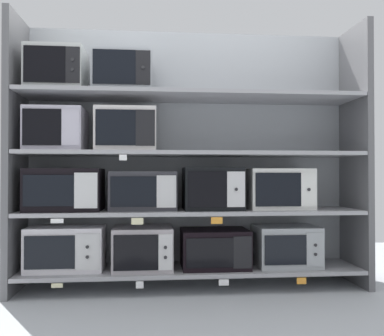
{
  "coord_description": "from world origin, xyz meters",
  "views": [
    {
      "loc": [
        -0.32,
        -3.37,
        0.89
      ],
      "look_at": [
        0.0,
        0.0,
        0.94
      ],
      "focal_mm": 40.42,
      "sensor_mm": 36.0,
      "label": 1
    }
  ],
  "objects_px": {
    "microwave_10": "(57,70)",
    "microwave_3": "(286,246)",
    "microwave_2": "(215,248)",
    "microwave_11": "(123,73)",
    "microwave_1": "(143,248)",
    "microwave_8": "(57,130)",
    "microwave_6": "(212,188)",
    "microwave_7": "(279,189)",
    "microwave_0": "(66,248)",
    "microwave_9": "(126,130)",
    "microwave_5": "(143,191)",
    "microwave_4": "(65,190)"
  },
  "relations": [
    {
      "from": "microwave_1",
      "to": "microwave_10",
      "type": "xyz_separation_m",
      "value": [
        -0.66,
        -0.0,
        1.36
      ]
    },
    {
      "from": "microwave_7",
      "to": "microwave_9",
      "type": "relative_size",
      "value": 1.1
    },
    {
      "from": "microwave_0",
      "to": "microwave_9",
      "type": "xyz_separation_m",
      "value": [
        0.45,
        -0.0,
        0.91
      ]
    },
    {
      "from": "microwave_6",
      "to": "microwave_10",
      "type": "relative_size",
      "value": 1.08
    },
    {
      "from": "microwave_4",
      "to": "microwave_10",
      "type": "distance_m",
      "value": 0.91
    },
    {
      "from": "microwave_2",
      "to": "microwave_11",
      "type": "height_order",
      "value": "microwave_11"
    },
    {
      "from": "microwave_9",
      "to": "microwave_11",
      "type": "distance_m",
      "value": 0.45
    },
    {
      "from": "microwave_9",
      "to": "microwave_6",
      "type": "bearing_deg",
      "value": -0.01
    },
    {
      "from": "microwave_5",
      "to": "microwave_8",
      "type": "bearing_deg",
      "value": -179.98
    },
    {
      "from": "microwave_1",
      "to": "microwave_11",
      "type": "bearing_deg",
      "value": -180.0
    },
    {
      "from": "microwave_0",
      "to": "microwave_5",
      "type": "bearing_deg",
      "value": -0.01
    },
    {
      "from": "microwave_5",
      "to": "microwave_3",
      "type": "bearing_deg",
      "value": 0.01
    },
    {
      "from": "microwave_9",
      "to": "microwave_10",
      "type": "height_order",
      "value": "microwave_10"
    },
    {
      "from": "microwave_2",
      "to": "microwave_11",
      "type": "bearing_deg",
      "value": -179.98
    },
    {
      "from": "microwave_5",
      "to": "microwave_11",
      "type": "xyz_separation_m",
      "value": [
        -0.16,
        -0.0,
        0.91
      ]
    },
    {
      "from": "microwave_11",
      "to": "microwave_3",
      "type": "bearing_deg",
      "value": 0.02
    },
    {
      "from": "microwave_7",
      "to": "microwave_0",
      "type": "bearing_deg",
      "value": 179.99
    },
    {
      "from": "microwave_7",
      "to": "microwave_8",
      "type": "height_order",
      "value": "microwave_8"
    },
    {
      "from": "microwave_0",
      "to": "microwave_9",
      "type": "distance_m",
      "value": 1.01
    },
    {
      "from": "microwave_2",
      "to": "microwave_11",
      "type": "distance_m",
      "value": 1.55
    },
    {
      "from": "microwave_6",
      "to": "microwave_1",
      "type": "bearing_deg",
      "value": -180.0
    },
    {
      "from": "microwave_1",
      "to": "microwave_11",
      "type": "distance_m",
      "value": 1.36
    },
    {
      "from": "microwave_6",
      "to": "microwave_9",
      "type": "xyz_separation_m",
      "value": [
        -0.67,
        0.0,
        0.45
      ]
    },
    {
      "from": "microwave_10",
      "to": "microwave_6",
      "type": "bearing_deg",
      "value": 0.0
    },
    {
      "from": "microwave_7",
      "to": "microwave_10",
      "type": "bearing_deg",
      "value": -180.0
    },
    {
      "from": "microwave_8",
      "to": "microwave_2",
      "type": "bearing_deg",
      "value": 0.01
    },
    {
      "from": "microwave_8",
      "to": "microwave_11",
      "type": "xyz_separation_m",
      "value": [
        0.5,
        -0.0,
        0.45
      ]
    },
    {
      "from": "microwave_2",
      "to": "microwave_10",
      "type": "height_order",
      "value": "microwave_10"
    },
    {
      "from": "microwave_2",
      "to": "microwave_7",
      "type": "height_order",
      "value": "microwave_7"
    },
    {
      "from": "microwave_5",
      "to": "microwave_7",
      "type": "relative_size",
      "value": 1.02
    },
    {
      "from": "microwave_3",
      "to": "microwave_6",
      "type": "bearing_deg",
      "value": -179.96
    },
    {
      "from": "microwave_8",
      "to": "microwave_1",
      "type": "bearing_deg",
      "value": -0.0
    },
    {
      "from": "microwave_1",
      "to": "microwave_7",
      "type": "distance_m",
      "value": 1.17
    },
    {
      "from": "microwave_8",
      "to": "microwave_10",
      "type": "distance_m",
      "value": 0.46
    },
    {
      "from": "microwave_0",
      "to": "microwave_6",
      "type": "height_order",
      "value": "microwave_6"
    },
    {
      "from": "microwave_2",
      "to": "microwave_7",
      "type": "bearing_deg",
      "value": -0.03
    },
    {
      "from": "microwave_3",
      "to": "microwave_4",
      "type": "xyz_separation_m",
      "value": [
        -1.73,
        0.0,
        0.46
      ]
    },
    {
      "from": "microwave_0",
      "to": "microwave_10",
      "type": "relative_size",
      "value": 1.35
    },
    {
      "from": "microwave_3",
      "to": "microwave_11",
      "type": "distance_m",
      "value": 1.88
    },
    {
      "from": "microwave_6",
      "to": "microwave_9",
      "type": "height_order",
      "value": "microwave_9"
    },
    {
      "from": "microwave_3",
      "to": "microwave_1",
      "type": "bearing_deg",
      "value": -179.98
    },
    {
      "from": "microwave_7",
      "to": "microwave_11",
      "type": "relative_size",
      "value": 1.13
    },
    {
      "from": "microwave_1",
      "to": "microwave_10",
      "type": "distance_m",
      "value": 1.51
    },
    {
      "from": "microwave_10",
      "to": "microwave_3",
      "type": "bearing_deg",
      "value": 0.01
    },
    {
      "from": "microwave_1",
      "to": "microwave_11",
      "type": "height_order",
      "value": "microwave_11"
    },
    {
      "from": "microwave_3",
      "to": "microwave_2",
      "type": "bearing_deg",
      "value": -179.99
    },
    {
      "from": "microwave_5",
      "to": "microwave_11",
      "type": "height_order",
      "value": "microwave_11"
    },
    {
      "from": "microwave_5",
      "to": "microwave_6",
      "type": "relative_size",
      "value": 1.13
    },
    {
      "from": "microwave_10",
      "to": "microwave_4",
      "type": "bearing_deg",
      "value": 0.42
    },
    {
      "from": "microwave_10",
      "to": "microwave_11",
      "type": "distance_m",
      "value": 0.5
    }
  ]
}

